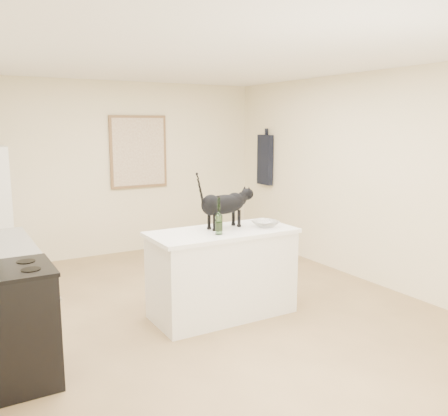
# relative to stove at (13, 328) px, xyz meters

# --- Properties ---
(floor) EXTENTS (5.50, 5.50, 0.00)m
(floor) POSITION_rel_stove_xyz_m (1.95, 0.60, -0.45)
(floor) COLOR #A58457
(floor) RESTS_ON ground
(ceiling) EXTENTS (5.50, 5.50, 0.00)m
(ceiling) POSITION_rel_stove_xyz_m (1.95, 0.60, 2.15)
(ceiling) COLOR white
(ceiling) RESTS_ON ground
(wall_back) EXTENTS (4.50, 0.00, 4.50)m
(wall_back) POSITION_rel_stove_xyz_m (1.95, 3.35, 0.85)
(wall_back) COLOR beige
(wall_back) RESTS_ON ground
(wall_front) EXTENTS (4.50, 0.00, 4.50)m
(wall_front) POSITION_rel_stove_xyz_m (1.95, -2.15, 0.85)
(wall_front) COLOR beige
(wall_front) RESTS_ON ground
(wall_right) EXTENTS (0.00, 5.50, 5.50)m
(wall_right) POSITION_rel_stove_xyz_m (4.20, 0.60, 0.85)
(wall_right) COLOR beige
(wall_right) RESTS_ON ground
(island_base) EXTENTS (1.44, 0.67, 0.86)m
(island_base) POSITION_rel_stove_xyz_m (2.05, 0.40, -0.02)
(island_base) COLOR white
(island_base) RESTS_ON floor
(island_top) EXTENTS (1.50, 0.70, 0.04)m
(island_top) POSITION_rel_stove_xyz_m (2.05, 0.40, 0.43)
(island_top) COLOR white
(island_top) RESTS_ON island_base
(left_cabinets) EXTENTS (0.60, 1.40, 0.86)m
(left_cabinets) POSITION_rel_stove_xyz_m (0.00, 0.90, -0.02)
(left_cabinets) COLOR white
(left_cabinets) RESTS_ON floor
(stove) EXTENTS (0.60, 0.60, 0.90)m
(stove) POSITION_rel_stove_xyz_m (0.00, 0.00, 0.00)
(stove) COLOR black
(stove) RESTS_ON floor
(artwork_frame) EXTENTS (0.90, 0.03, 1.10)m
(artwork_frame) POSITION_rel_stove_xyz_m (2.25, 3.32, 1.10)
(artwork_frame) COLOR brown
(artwork_frame) RESTS_ON wall_back
(artwork_canvas) EXTENTS (0.82, 0.00, 1.02)m
(artwork_canvas) POSITION_rel_stove_xyz_m (2.25, 3.30, 1.10)
(artwork_canvas) COLOR beige
(artwork_canvas) RESTS_ON wall_back
(hanging_garment) EXTENTS (0.08, 0.34, 0.80)m
(hanging_garment) POSITION_rel_stove_xyz_m (4.14, 2.65, 0.95)
(hanging_garment) COLOR black
(hanging_garment) RESTS_ON wall_right
(black_cat) EXTENTS (0.66, 0.27, 0.45)m
(black_cat) POSITION_rel_stove_xyz_m (2.12, 0.49, 0.67)
(black_cat) COLOR black
(black_cat) RESTS_ON island_top
(wine_bottle) EXTENTS (0.07, 0.07, 0.34)m
(wine_bottle) POSITION_rel_stove_xyz_m (1.93, 0.26, 0.62)
(wine_bottle) COLOR #285F26
(wine_bottle) RESTS_ON island_top
(glass_bowl) EXTENTS (0.28, 0.28, 0.07)m
(glass_bowl) POSITION_rel_stove_xyz_m (2.53, 0.32, 0.48)
(glass_bowl) COLOR silver
(glass_bowl) RESTS_ON island_top
(fridge_paper) EXTENTS (0.03, 0.13, 0.17)m
(fridge_paper) POSITION_rel_stove_xyz_m (0.34, 3.08, 0.87)
(fridge_paper) COLOR beige
(fridge_paper) RESTS_ON fridge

